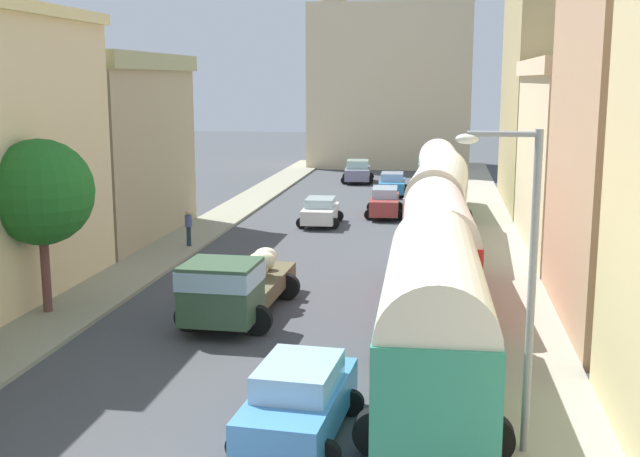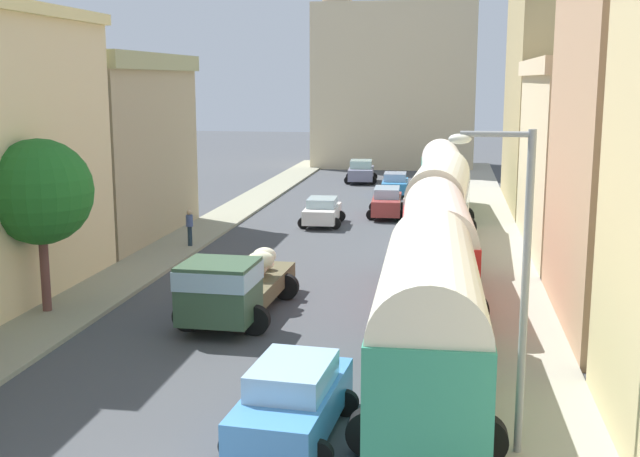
{
  "view_description": "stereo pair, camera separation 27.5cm",
  "coord_description": "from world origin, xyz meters",
  "px_view_note": "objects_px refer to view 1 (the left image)",
  "views": [
    {
      "loc": [
        4.7,
        -11.55,
        7.58
      ],
      "look_at": [
        0.0,
        18.98,
        1.8
      ],
      "focal_mm": 44.85,
      "sensor_mm": 36.0,
      "label": 1
    },
    {
      "loc": [
        4.97,
        -11.5,
        7.58
      ],
      "look_at": [
        0.0,
        18.98,
        1.8
      ],
      "focal_mm": 44.85,
      "sensor_mm": 36.0,
      "label": 2
    }
  ],
  "objects_px": {
    "car_3": "(385,202)",
    "streetlamp_near": "(522,268)",
    "cargo_truck_0": "(235,285)",
    "parked_bus_1": "(437,241)",
    "car_1": "(358,171)",
    "pedestrian_2": "(188,226)",
    "parked_bus_3": "(440,177)",
    "parked_bus_0": "(434,313)",
    "car_2": "(299,400)",
    "car_4": "(392,184)",
    "parked_bus_2": "(439,199)",
    "car_0": "(320,211)"
  },
  "relations": [
    {
      "from": "car_2",
      "to": "car_4",
      "type": "xyz_separation_m",
      "value": [
        -0.37,
        36.89,
        -0.08
      ]
    },
    {
      "from": "parked_bus_3",
      "to": "car_3",
      "type": "xyz_separation_m",
      "value": [
        -3.05,
        -0.67,
        -1.4
      ]
    },
    {
      "from": "parked_bus_0",
      "to": "cargo_truck_0",
      "type": "distance_m",
      "value": 8.58
    },
    {
      "from": "parked_bus_2",
      "to": "pedestrian_2",
      "type": "distance_m",
      "value": 11.41
    },
    {
      "from": "car_2",
      "to": "parked_bus_3",
      "type": "bearing_deg",
      "value": 84.52
    },
    {
      "from": "car_0",
      "to": "car_2",
      "type": "bearing_deg",
      "value": -82.31
    },
    {
      "from": "parked_bus_1",
      "to": "car_0",
      "type": "bearing_deg",
      "value": 113.88
    },
    {
      "from": "parked_bus_0",
      "to": "parked_bus_3",
      "type": "relative_size",
      "value": 0.92
    },
    {
      "from": "car_1",
      "to": "pedestrian_2",
      "type": "distance_m",
      "value": 25.39
    },
    {
      "from": "car_0",
      "to": "streetlamp_near",
      "type": "height_order",
      "value": "streetlamp_near"
    },
    {
      "from": "parked_bus_0",
      "to": "car_2",
      "type": "relative_size",
      "value": 2.06
    },
    {
      "from": "car_1",
      "to": "car_0",
      "type": "bearing_deg",
      "value": -90.17
    },
    {
      "from": "cargo_truck_0",
      "to": "car_3",
      "type": "height_order",
      "value": "cargo_truck_0"
    },
    {
      "from": "cargo_truck_0",
      "to": "car_3",
      "type": "relative_size",
      "value": 1.53
    },
    {
      "from": "cargo_truck_0",
      "to": "parked_bus_2",
      "type": "bearing_deg",
      "value": 62.85
    },
    {
      "from": "car_3",
      "to": "car_2",
      "type": "bearing_deg",
      "value": -89.5
    },
    {
      "from": "pedestrian_2",
      "to": "streetlamp_near",
      "type": "distance_m",
      "value": 22.77
    },
    {
      "from": "pedestrian_2",
      "to": "car_2",
      "type": "bearing_deg",
      "value": -65.39
    },
    {
      "from": "car_1",
      "to": "car_3",
      "type": "height_order",
      "value": "car_1"
    },
    {
      "from": "pedestrian_2",
      "to": "parked_bus_3",
      "type": "bearing_deg",
      "value": 44.19
    },
    {
      "from": "parked_bus_3",
      "to": "parked_bus_0",
      "type": "bearing_deg",
      "value": -90.0
    },
    {
      "from": "parked_bus_3",
      "to": "streetlamp_near",
      "type": "distance_m",
      "value": 29.53
    },
    {
      "from": "pedestrian_2",
      "to": "car_4",
      "type": "bearing_deg",
      "value": 66.67
    },
    {
      "from": "car_0",
      "to": "car_4",
      "type": "height_order",
      "value": "car_4"
    },
    {
      "from": "parked_bus_1",
      "to": "car_0",
      "type": "relative_size",
      "value": 2.23
    },
    {
      "from": "car_0",
      "to": "cargo_truck_0",
      "type": "bearing_deg",
      "value": -90.31
    },
    {
      "from": "car_3",
      "to": "parked_bus_0",
      "type": "bearing_deg",
      "value": -83.39
    },
    {
      "from": "parked_bus_1",
      "to": "streetlamp_near",
      "type": "xyz_separation_m",
      "value": [
        1.69,
        -11.43,
        1.81
      ]
    },
    {
      "from": "car_0",
      "to": "car_4",
      "type": "distance_m",
      "value": 12.1
    },
    {
      "from": "parked_bus_0",
      "to": "car_2",
      "type": "bearing_deg",
      "value": -142.11
    },
    {
      "from": "pedestrian_2",
      "to": "car_1",
      "type": "bearing_deg",
      "value": 78.55
    },
    {
      "from": "parked_bus_0",
      "to": "streetlamp_near",
      "type": "xyz_separation_m",
      "value": [
        1.69,
        -2.43,
        1.71
      ]
    },
    {
      "from": "parked_bus_1",
      "to": "car_1",
      "type": "height_order",
      "value": "parked_bus_1"
    },
    {
      "from": "cargo_truck_0",
      "to": "car_3",
      "type": "bearing_deg",
      "value": 81.06
    },
    {
      "from": "car_3",
      "to": "car_4",
      "type": "xyz_separation_m",
      "value": [
        -0.12,
        8.38,
        -0.06
      ]
    },
    {
      "from": "car_4",
      "to": "parked_bus_0",
      "type": "bearing_deg",
      "value": -84.78
    },
    {
      "from": "parked_bus_1",
      "to": "car_2",
      "type": "height_order",
      "value": "parked_bus_1"
    },
    {
      "from": "parked_bus_0",
      "to": "car_4",
      "type": "xyz_separation_m",
      "value": [
        -3.17,
        34.71,
        -1.48
      ]
    },
    {
      "from": "parked_bus_0",
      "to": "parked_bus_1",
      "type": "bearing_deg",
      "value": 90.0
    },
    {
      "from": "parked_bus_1",
      "to": "parked_bus_2",
      "type": "height_order",
      "value": "parked_bus_2"
    },
    {
      "from": "parked_bus_2",
      "to": "car_4",
      "type": "bearing_deg",
      "value": 100.74
    },
    {
      "from": "parked_bus_0",
      "to": "cargo_truck_0",
      "type": "xyz_separation_m",
      "value": [
        -6.29,
        5.73,
        -1.05
      ]
    },
    {
      "from": "car_4",
      "to": "streetlamp_near",
      "type": "height_order",
      "value": "streetlamp_near"
    },
    {
      "from": "parked_bus_2",
      "to": "streetlamp_near",
      "type": "xyz_separation_m",
      "value": [
        1.69,
        -20.43,
        1.66
      ]
    },
    {
      "from": "cargo_truck_0",
      "to": "car_1",
      "type": "bearing_deg",
      "value": 89.76
    },
    {
      "from": "parked_bus_1",
      "to": "streetlamp_near",
      "type": "distance_m",
      "value": 11.69
    },
    {
      "from": "parked_bus_0",
      "to": "car_2",
      "type": "height_order",
      "value": "parked_bus_0"
    },
    {
      "from": "parked_bus_3",
      "to": "pedestrian_2",
      "type": "height_order",
      "value": "parked_bus_3"
    },
    {
      "from": "car_0",
      "to": "streetlamp_near",
      "type": "bearing_deg",
      "value": -72.76
    },
    {
      "from": "car_3",
      "to": "streetlamp_near",
      "type": "relative_size",
      "value": 0.67
    }
  ]
}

